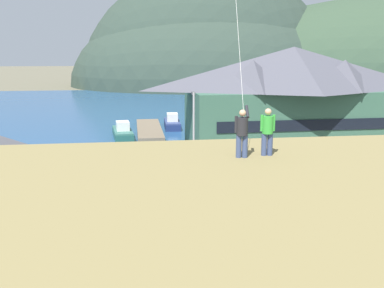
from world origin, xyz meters
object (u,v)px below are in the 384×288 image
Objects in this scene: parked_car_front_row_red at (215,219)px; parking_light_pole at (194,133)px; moored_boat_outer_mooring at (172,123)px; wharf_dock at (149,130)px; moored_boat_wharfside at (123,132)px; parked_car_back_row_left at (93,195)px; person_kite_flyer at (242,132)px; person_companion at (267,130)px; storage_shed_near_lot at (1,169)px; harbor_lodge at (292,97)px; parked_car_lone_by_shed at (85,222)px; parked_car_front_row_silver at (312,217)px; parked_car_front_row_end at (164,194)px; parked_car_back_row_right at (299,189)px.

parked_car_front_row_red is 10.33m from parking_light_pole.
moored_boat_outer_mooring is 1.55× the size of parked_car_front_row_red.
wharf_dock is 4.69m from moored_boat_wharfside.
parked_car_back_row_left is (-4.96, -28.94, 0.71)m from wharf_dock.
moored_boat_wharfside is 9.38m from moored_boat_outer_mooring.
person_companion is (1.00, 0.19, -0.02)m from person_kite_flyer.
moored_boat_outer_mooring is at bearing 63.78° from storage_shed_near_lot.
harbor_lodge is 16.51m from parking_light_pole.
moored_boat_wharfside is 4.12× the size of person_companion.
moored_boat_wharfside reaches higher than parked_car_lone_by_shed.
storage_shed_near_lot is 15.98m from parked_car_front_row_red.
wharf_dock is at bearing 81.58° from parked_car_lone_by_shed.
parked_car_back_row_left is 0.57× the size of parking_light_pole.
parked_car_lone_by_shed is at bearing 176.18° from parked_car_front_row_red.
moored_boat_wharfside is 33.79m from parked_car_front_row_silver.
parked_car_front_row_red and parked_car_front_row_silver have the same top height.
moored_boat_outer_mooring is 1.55× the size of parked_car_front_row_end.
person_kite_flyer is (-12.97, -29.92, 2.01)m from harbor_lodge.
moored_boat_outer_mooring reaches higher than parked_car_back_row_right.
parked_car_front_row_silver is (19.85, -7.93, -1.58)m from storage_shed_near_lot.
harbor_lodge is 32.68m from person_kite_flyer.
person_kite_flyer reaches higher than moored_boat_outer_mooring.
moored_boat_wharfside is 1.65× the size of parked_car_front_row_silver.
parked_car_back_row_right is at bearing -107.75° from harbor_lodge.
moored_boat_outer_mooring is 47.23m from person_kite_flyer.
person_companion is at bearing -90.70° from moored_boat_outer_mooring.
parking_light_pole is at bearing -83.81° from wharf_dock.
moored_boat_outer_mooring is at bearing 88.80° from parked_car_front_row_red.
moored_boat_wharfside is at bearing 98.90° from person_companion.
parked_car_front_row_end is at bearing -96.11° from moored_boat_outer_mooring.
storage_shed_near_lot is 21.43m from parked_car_front_row_silver.
parked_car_back_row_right is 16.88m from person_companion.
wharf_dock is at bearing 94.34° from parked_car_front_row_red.
parked_car_front_row_silver and parked_car_back_row_left have the same top height.
moored_boat_wharfside is 1.67× the size of parked_car_back_row_right.
parking_light_pole is at bearing -91.51° from moored_boat_outer_mooring.
parking_light_pole is 18.98m from person_companion.
storage_shed_near_lot is 4.19× the size of person_companion.
parked_car_front_row_end is (11.34, -2.52, -1.58)m from storage_shed_near_lot.
parked_car_front_row_red is 2.33× the size of person_kite_flyer.
parked_car_front_row_end is 0.57× the size of parking_light_pole.
parked_car_front_row_silver is at bearing -4.25° from parked_car_lone_by_shed.
person_kite_flyer is (6.83, -9.57, 6.93)m from parked_car_lone_by_shed.
storage_shed_near_lot reaches higher than parked_car_lone_by_shed.
parked_car_front_row_red is 11.25m from person_companion.
parking_light_pole reaches higher than moored_boat_outer_mooring.
moored_boat_outer_mooring is 38.39m from parked_car_front_row_silver.
parked_car_front_row_silver is at bearing -32.46° from parked_car_front_row_end.
parked_car_back_row_left is (-19.76, -15.49, -4.91)m from harbor_lodge.
parked_car_front_row_silver is at bearing -76.43° from wharf_dock.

